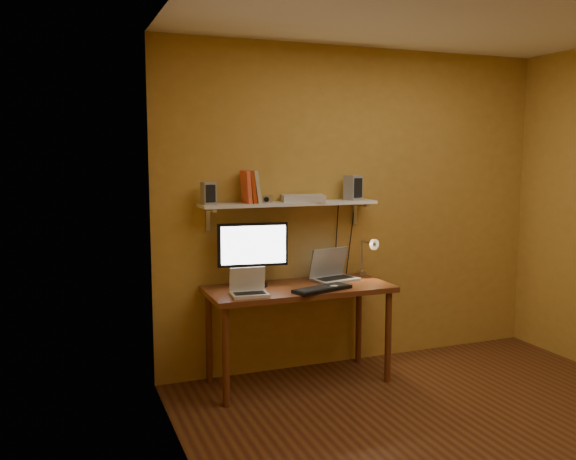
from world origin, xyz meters
name	(u,v)px	position (x,y,z in m)	size (l,w,h in m)	color
room	(484,230)	(0.00, 0.00, 1.30)	(3.44, 3.24, 2.64)	#5B3317
desk	(299,297)	(-0.65, 1.28, 0.66)	(1.40, 0.60, 0.75)	#5E2916
wall_shelf	(289,204)	(-0.65, 1.47, 1.36)	(1.40, 0.25, 0.21)	white
monitor	(253,251)	(-0.97, 1.41, 1.02)	(0.53, 0.25, 0.48)	black
laptop	(332,272)	(-0.32, 1.41, 0.82)	(0.39, 0.32, 0.25)	gray
netbook	(249,287)	(-1.09, 1.15, 0.80)	(0.27, 0.21, 0.20)	silver
keyboard	(322,289)	(-0.55, 1.09, 0.76)	(0.46, 0.15, 0.02)	black
mouse	(334,287)	(-0.45, 1.09, 0.77)	(0.09, 0.06, 0.03)	silver
desk_lamp	(369,252)	(0.01, 1.41, 0.96)	(0.09, 0.23, 0.38)	silver
speaker_left	(208,193)	(-1.29, 1.46, 1.46)	(0.09, 0.09, 0.16)	gray
speaker_right	(353,188)	(-0.11, 1.48, 1.47)	(0.11, 0.11, 0.20)	gray
books	(250,187)	(-0.97, 1.48, 1.50)	(0.13, 0.17, 0.25)	#F05B35
shelf_camera	(266,199)	(-0.87, 1.41, 1.41)	(0.10, 0.04, 0.06)	silver
router	(303,198)	(-0.55, 1.46, 1.40)	(0.32, 0.22, 0.05)	silver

